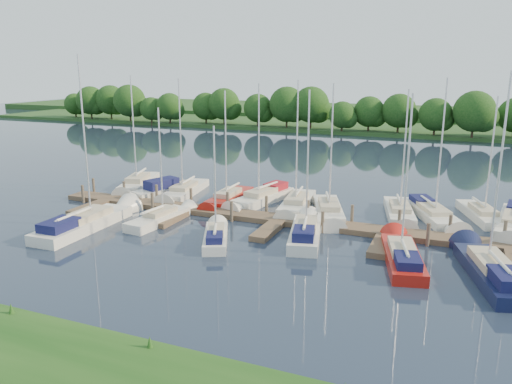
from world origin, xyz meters
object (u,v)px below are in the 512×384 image
at_px(dock, 278,222).
at_px(sailboat_s_2, 216,237).
at_px(sailboat_n_5, 296,206).
at_px(motorboat, 160,192).
at_px(sailboat_n_0, 138,185).

xyz_separation_m(dock, sailboat_s_2, (-2.66, -5.17, 0.12)).
distance_m(dock, sailboat_n_5, 4.71).
relative_size(dock, motorboat, 6.15).
relative_size(sailboat_n_0, sailboat_n_5, 1.03).
distance_m(dock, sailboat_s_2, 5.82).
bearing_deg(sailboat_n_0, motorboat, 136.53).
distance_m(dock, motorboat, 13.77).
height_order(dock, sailboat_n_5, sailboat_n_5).
height_order(dock, motorboat, motorboat).
xyz_separation_m(dock, sailboat_n_0, (-16.87, 5.89, 0.09)).
relative_size(sailboat_n_5, sailboat_s_2, 1.34).
distance_m(sailboat_n_0, motorboat, 4.14).
distance_m(dock, sailboat_n_0, 17.87).
distance_m(sailboat_n_5, sailboat_s_2, 10.21).
xyz_separation_m(dock, sailboat_n_5, (-0.08, 4.71, 0.07)).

